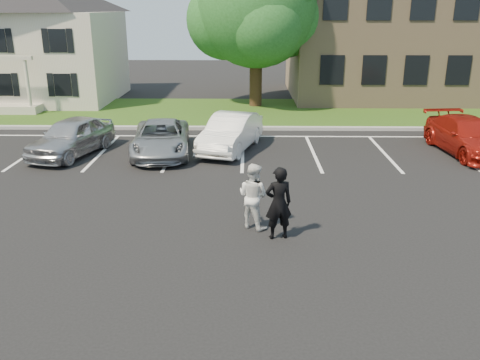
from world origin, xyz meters
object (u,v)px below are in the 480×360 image
(car_silver_minivan, at_px, (161,138))
(car_white_sedan, at_px, (231,133))
(car_silver_west, at_px, (71,137))
(house, at_px, (28,36))
(office_building, at_px, (468,29))
(tree, at_px, (258,9))
(man_white_shirt, at_px, (253,196))
(car_red_compact, at_px, (468,136))
(man_black_suit, at_px, (279,203))

(car_silver_minivan, xyz_separation_m, car_white_sedan, (2.69, 0.67, 0.08))
(car_silver_west, bearing_deg, house, 133.13)
(office_building, height_order, car_silver_minivan, office_building)
(car_silver_west, bearing_deg, office_building, 50.72)
(tree, height_order, man_white_shirt, tree)
(man_white_shirt, bearing_deg, house, -20.20)
(house, height_order, tree, tree)
(car_white_sedan, distance_m, car_red_compact, 9.29)
(house, height_order, car_silver_minivan, house)
(car_silver_minivan, xyz_separation_m, car_red_compact, (11.98, 0.31, 0.05))
(tree, xyz_separation_m, car_white_sedan, (-1.21, -9.51, -4.63))
(car_white_sedan, relative_size, car_red_compact, 0.91)
(man_white_shirt, distance_m, car_silver_minivan, 7.74)
(tree, bearing_deg, car_red_compact, -50.73)
(tree, bearing_deg, car_white_sedan, -97.25)
(tree, xyz_separation_m, car_red_compact, (8.07, -9.87, -4.65))
(man_black_suit, height_order, car_silver_minivan, man_black_suit)
(car_silver_west, xyz_separation_m, car_red_compact, (15.43, 0.43, -0.03))
(house, xyz_separation_m, man_white_shirt, (13.34, -19.12, -2.96))
(office_building, relative_size, man_black_suit, 12.07)
(house, distance_m, car_red_compact, 25.04)
(man_black_suit, xyz_separation_m, car_silver_minivan, (-4.14, 7.54, -0.29))
(house, height_order, car_red_compact, house)
(office_building, bearing_deg, car_red_compact, -110.48)
(office_building, relative_size, tree, 2.55)
(tree, xyz_separation_m, car_silver_minivan, (-3.90, -10.18, -4.71))
(man_white_shirt, bearing_deg, tree, -56.40)
(office_building, relative_size, man_white_shirt, 12.92)
(house, xyz_separation_m, man_black_suit, (13.96, -19.77, -2.90))
(man_white_shirt, xyz_separation_m, car_silver_minivan, (-3.52, 6.89, -0.23))
(tree, height_order, car_red_compact, tree)
(office_building, bearing_deg, house, -175.72)
(house, relative_size, car_white_sedan, 2.36)
(man_white_shirt, height_order, car_silver_west, man_white_shirt)
(car_silver_minivan, bearing_deg, tree, 63.10)
(car_red_compact, bearing_deg, man_white_shirt, -145.27)
(car_red_compact, bearing_deg, car_silver_minivan, 175.81)
(car_silver_west, relative_size, car_white_sedan, 0.98)
(car_silver_west, relative_size, car_silver_minivan, 0.92)
(tree, bearing_deg, office_building, 17.04)
(car_silver_west, xyz_separation_m, car_silver_minivan, (3.45, 0.12, -0.09))
(car_silver_west, relative_size, car_red_compact, 0.89)
(office_building, distance_m, car_red_compact, 15.28)
(house, relative_size, car_silver_west, 2.41)
(man_white_shirt, relative_size, car_silver_west, 0.41)
(tree, relative_size, man_white_shirt, 5.08)
(office_building, distance_m, car_silver_west, 25.38)
(car_silver_west, bearing_deg, man_white_shirt, -28.28)
(man_white_shirt, bearing_deg, car_red_compact, -104.72)
(house, height_order, man_white_shirt, house)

